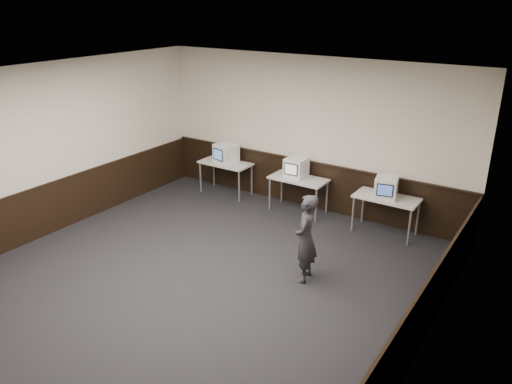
{
  "coord_description": "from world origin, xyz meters",
  "views": [
    {
      "loc": [
        4.65,
        -5.03,
        4.28
      ],
      "look_at": [
        0.26,
        1.6,
        1.15
      ],
      "focal_mm": 35.0,
      "sensor_mm": 36.0,
      "label": 1
    }
  ],
  "objects_px": {
    "emac_right": "(386,187)",
    "desk_center": "(299,181)",
    "emac_left": "(226,153)",
    "emac_center": "(296,167)",
    "desk_left": "(226,165)",
    "desk_right": "(387,200)",
    "person": "(306,239)"
  },
  "relations": [
    {
      "from": "emac_right",
      "to": "desk_center",
      "type": "bearing_deg",
      "value": 165.76
    },
    {
      "from": "desk_center",
      "to": "emac_left",
      "type": "bearing_deg",
      "value": -179.53
    },
    {
      "from": "emac_center",
      "to": "desk_center",
      "type": "bearing_deg",
      "value": -20.9
    },
    {
      "from": "desk_left",
      "to": "desk_right",
      "type": "xyz_separation_m",
      "value": [
        3.8,
        0.0,
        0.0
      ]
    },
    {
      "from": "desk_right",
      "to": "person",
      "type": "height_order",
      "value": "person"
    },
    {
      "from": "emac_right",
      "to": "desk_right",
      "type": "bearing_deg",
      "value": 53.68
    },
    {
      "from": "desk_center",
      "to": "desk_right",
      "type": "height_order",
      "value": "same"
    },
    {
      "from": "desk_left",
      "to": "emac_center",
      "type": "height_order",
      "value": "emac_center"
    },
    {
      "from": "person",
      "to": "emac_right",
      "type": "bearing_deg",
      "value": 155.5
    },
    {
      "from": "emac_center",
      "to": "emac_right",
      "type": "bearing_deg",
      "value": -2.12
    },
    {
      "from": "emac_center",
      "to": "emac_right",
      "type": "distance_m",
      "value": 1.97
    },
    {
      "from": "desk_right",
      "to": "desk_center",
      "type": "bearing_deg",
      "value": 180.0
    },
    {
      "from": "person",
      "to": "desk_center",
      "type": "bearing_deg",
      "value": -162.04
    },
    {
      "from": "desk_right",
      "to": "emac_left",
      "type": "distance_m",
      "value": 3.78
    },
    {
      "from": "desk_left",
      "to": "person",
      "type": "bearing_deg",
      "value": -35.2
    },
    {
      "from": "desk_right",
      "to": "emac_left",
      "type": "height_order",
      "value": "emac_left"
    },
    {
      "from": "desk_center",
      "to": "emac_left",
      "type": "xyz_separation_m",
      "value": [
        -1.87,
        -0.02,
        0.29
      ]
    },
    {
      "from": "emac_left",
      "to": "emac_right",
      "type": "xyz_separation_m",
      "value": [
        3.75,
        -0.03,
        -0.02
      ]
    },
    {
      "from": "desk_right",
      "to": "emac_center",
      "type": "distance_m",
      "value": 2.0
    },
    {
      "from": "desk_right",
      "to": "emac_center",
      "type": "xyz_separation_m",
      "value": [
        -1.98,
        0.03,
        0.28
      ]
    },
    {
      "from": "desk_center",
      "to": "desk_right",
      "type": "distance_m",
      "value": 1.9
    },
    {
      "from": "emac_left",
      "to": "emac_right",
      "type": "bearing_deg",
      "value": 13.26
    },
    {
      "from": "desk_center",
      "to": "person",
      "type": "distance_m",
      "value": 2.75
    },
    {
      "from": "desk_left",
      "to": "emac_right",
      "type": "distance_m",
      "value": 3.79
    },
    {
      "from": "emac_center",
      "to": "emac_left",
      "type": "bearing_deg",
      "value": -178.4
    },
    {
      "from": "emac_left",
      "to": "person",
      "type": "bearing_deg",
      "value": -21.59
    },
    {
      "from": "desk_center",
      "to": "emac_center",
      "type": "distance_m",
      "value": 0.29
    },
    {
      "from": "emac_right",
      "to": "desk_left",
      "type": "bearing_deg",
      "value": 166.42
    },
    {
      "from": "desk_center",
      "to": "emac_left",
      "type": "distance_m",
      "value": 1.89
    },
    {
      "from": "desk_left",
      "to": "emac_left",
      "type": "xyz_separation_m",
      "value": [
        0.03,
        -0.02,
        0.29
      ]
    },
    {
      "from": "desk_center",
      "to": "person",
      "type": "relative_size",
      "value": 0.82
    },
    {
      "from": "desk_right",
      "to": "person",
      "type": "bearing_deg",
      "value": -101.39
    }
  ]
}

